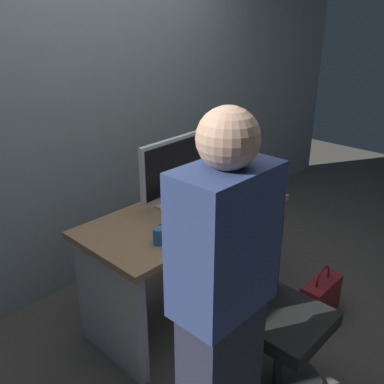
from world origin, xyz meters
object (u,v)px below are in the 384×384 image
object	(u,v)px
cup_near_keyboard	(159,236)
keyboard	(193,219)
person_at_desk	(222,307)
monitor	(173,169)
book_stack	(216,177)
office_chair	(273,320)
cell_phone	(242,198)
mouse	(220,204)
desk	(186,244)
handbag	(320,297)

from	to	relation	value
cup_near_keyboard	keyboard	bearing A→B (deg)	10.10
person_at_desk	cup_near_keyboard	size ratio (longest dim) A/B	17.86
monitor	book_stack	bearing A→B (deg)	6.12
office_chair	book_stack	world-z (taller)	office_chair
monitor	book_stack	xyz separation A→B (m)	(0.48, 0.05, -0.20)
book_stack	cell_phone	bearing A→B (deg)	-103.18
monitor	cell_phone	distance (m)	0.54
mouse	keyboard	bearing A→B (deg)	-177.82
office_chair	cup_near_keyboard	bearing A→B (deg)	112.08
desk	handbag	distance (m)	0.98
cell_phone	book_stack	bearing A→B (deg)	67.65
monitor	cup_near_keyboard	size ratio (longest dim) A/B	5.89
desk	mouse	xyz separation A→B (m)	(0.21, -0.10, 0.25)
mouse	cup_near_keyboard	size ratio (longest dim) A/B	1.09
monitor	keyboard	world-z (taller)	monitor
desk	mouse	bearing A→B (deg)	-25.38
desk	cell_phone	xyz separation A→B (m)	(0.41, -0.13, 0.24)
monitor	keyboard	bearing A→B (deg)	-104.34
cell_phone	handbag	size ratio (longest dim) A/B	0.38
keyboard	cup_near_keyboard	bearing A→B (deg)	-166.98
office_chair	keyboard	xyz separation A→B (m)	(0.08, 0.66, 0.33)
desk	cell_phone	bearing A→B (deg)	-17.58
mouse	cell_phone	distance (m)	0.20
monitor	cell_phone	size ratio (longest dim) A/B	3.76
cup_near_keyboard	cell_phone	size ratio (longest dim) A/B	0.64
book_stack	keyboard	bearing A→B (deg)	-152.85
mouse	handbag	size ratio (longest dim) A/B	0.26
monitor	handbag	xyz separation A→B (m)	(0.59, -0.81, -0.87)
desk	person_at_desk	distance (m)	1.11
cup_near_keyboard	book_stack	xyz separation A→B (m)	(0.86, 0.33, 0.01)
person_at_desk	keyboard	bearing A→B (deg)	50.56
desk	keyboard	size ratio (longest dim) A/B	3.19
office_chair	cup_near_keyboard	distance (m)	0.75
book_stack	cell_phone	size ratio (longest dim) A/B	1.57
person_at_desk	monitor	size ratio (longest dim) A/B	3.03
office_chair	book_stack	size ratio (longest dim) A/B	4.15
book_stack	office_chair	bearing A→B (deg)	-123.55
person_at_desk	monitor	xyz separation A→B (m)	(0.65, 0.95, 0.17)
keyboard	office_chair	bearing A→B (deg)	-94.33
office_chair	mouse	bearing A→B (deg)	62.06
monitor	cup_near_keyboard	xyz separation A→B (m)	(-0.38, -0.28, -0.21)
cup_near_keyboard	cell_phone	distance (m)	0.80
office_chair	keyboard	distance (m)	0.74
office_chair	mouse	xyz separation A→B (m)	(0.36, 0.67, 0.34)
office_chair	monitor	distance (m)	1.07
book_stack	person_at_desk	bearing A→B (deg)	-138.55
office_chair	handbag	bearing A→B (deg)	5.95
desk	handbag	size ratio (longest dim) A/B	3.63
keyboard	cup_near_keyboard	xyz separation A→B (m)	(-0.33, -0.06, 0.04)
mouse	handbag	distance (m)	0.95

